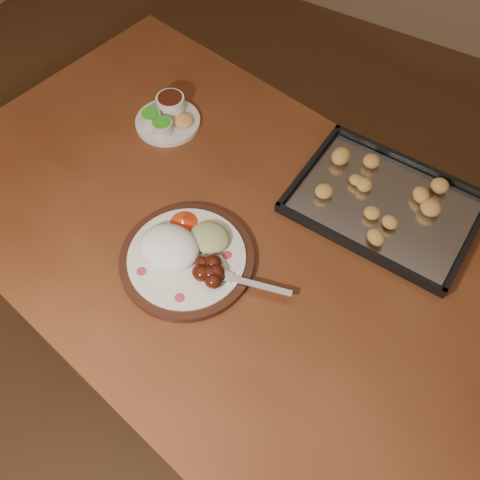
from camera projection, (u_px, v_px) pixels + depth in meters
The scene contains 5 objects.
ground at pixel (194, 332), 1.91m from camera, with size 4.00×4.00×0.00m, color #532E1C.
dining_table at pixel (230, 254), 1.33m from camera, with size 1.65×1.19×0.75m.
dinner_plate at pixel (185, 254), 1.19m from camera, with size 0.40×0.30×0.07m.
condiment_saucer at pixel (167, 116), 1.42m from camera, with size 0.17×0.17×0.06m.
baking_tray at pixel (384, 203), 1.27m from camera, with size 0.44×0.34×0.04m.
Camera 1 is at (0.52, -0.58, 1.78)m, focal length 40.00 mm.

